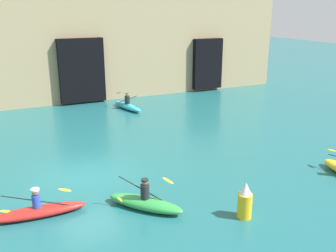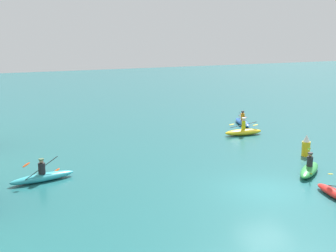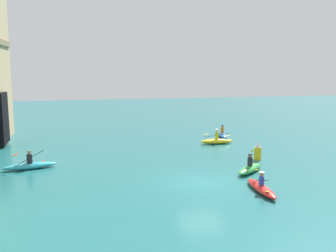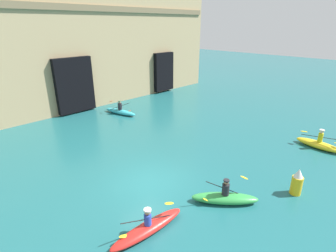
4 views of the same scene
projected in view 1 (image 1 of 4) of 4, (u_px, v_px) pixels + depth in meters
The scene contains 5 objects.
ground_plane at pixel (86, 176), 16.07m from camera, with size 120.00×120.00×0.00m, color #1E6066.
kayak_cyan at pixel (128, 106), 26.61m from camera, with size 1.40×3.40×1.19m.
kayak_green at pixel (145, 202), 13.43m from camera, with size 2.50×2.70×1.30m.
kayak_red at pixel (37, 211), 12.92m from camera, with size 3.35×0.87×1.07m.
marker_buoy at pixel (245, 201), 12.78m from camera, with size 0.50×0.50×1.31m.
Camera 1 is at (-2.93, -14.79, 6.95)m, focal length 40.00 mm.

